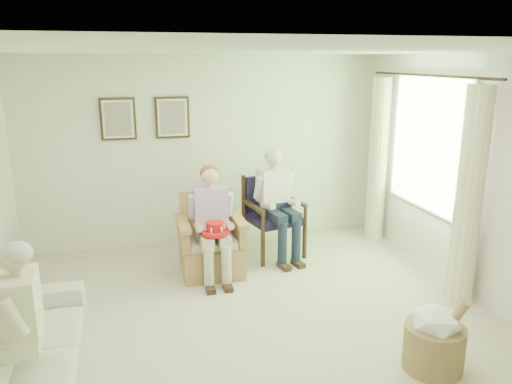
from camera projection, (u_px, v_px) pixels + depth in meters
floor at (258, 338)px, 4.68m from camera, size 5.50×5.50×0.00m
back_wall at (206, 151)px, 6.91m from camera, size 5.00×0.04×2.60m
right_wall at (500, 187)px, 4.96m from camera, size 0.04×5.50×2.60m
ceiling at (258, 51)px, 4.01m from camera, size 5.00×5.50×0.02m
window at (429, 140)px, 6.00m from camera, size 0.13×2.50×1.63m
curtain_left at (469, 197)px, 5.17m from camera, size 0.34×0.34×2.30m
curtain_right at (378, 161)px, 7.00m from camera, size 0.34×0.34×2.30m
framed_print_left at (118, 119)px, 6.47m from camera, size 0.45×0.05×0.55m
framed_print_right at (172, 117)px, 6.64m from camera, size 0.45×0.05×0.55m
wicker_armchair at (211, 248)px, 6.08m from camera, size 0.75×0.75×0.96m
wood_armchair at (272, 212)px, 6.62m from camera, size 0.67×0.63×1.03m
sofa at (29, 346)px, 4.04m from camera, size 1.93×0.75×0.56m
person_wicker at (212, 216)px, 5.84m from camera, size 0.40×0.63×1.31m
person_dark at (276, 196)px, 6.40m from camera, size 0.40×0.63×1.40m
person_sofa at (15, 317)px, 3.67m from camera, size 0.42×0.62×1.24m
red_hat at (215, 230)px, 5.67m from camera, size 0.33×0.33×0.14m
hatbox at (435, 337)px, 4.16m from camera, size 0.66×0.66×0.74m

